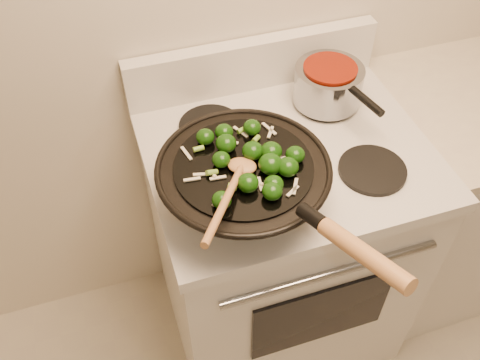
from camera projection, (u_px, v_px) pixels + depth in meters
name	position (u px, v px, depth m)	size (l,w,h in m)	color
stove	(279.00, 244.00, 1.81)	(0.78, 0.67, 1.08)	silver
counter_unit	(466.00, 189.00, 2.00)	(0.74, 0.62, 0.91)	white
wok	(245.00, 183.00, 1.28)	(0.42, 0.67, 0.24)	black
stirfry	(253.00, 160.00, 1.23)	(0.29, 0.27, 0.05)	#113908
wooden_spoon	(233.00, 186.00, 1.16)	(0.20, 0.28, 0.08)	#AD7544
saucepan	(329.00, 84.00, 1.56)	(0.20, 0.32, 0.12)	gray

